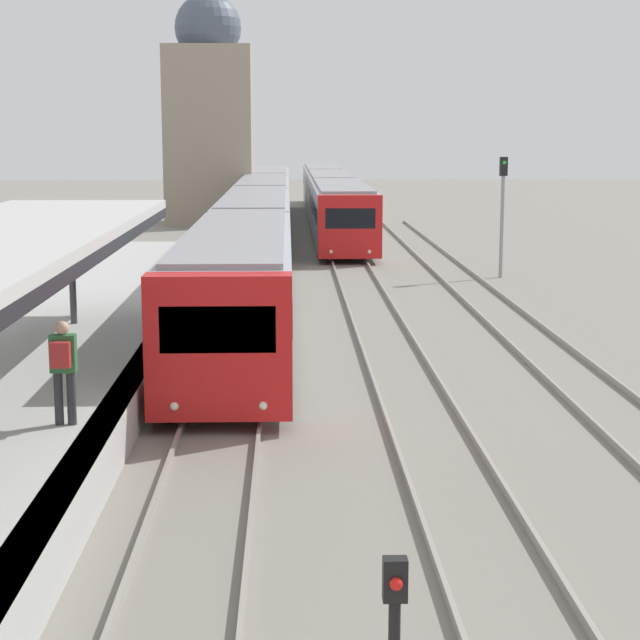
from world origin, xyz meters
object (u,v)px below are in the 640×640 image
object	(u,v)px
person_on_platform	(63,364)
train_near	(260,215)
signal_mast_far	(503,201)
train_far	(330,195)

from	to	relation	value
person_on_platform	train_near	bearing A→B (deg)	85.99
person_on_platform	signal_mast_far	bearing A→B (deg)	63.77
train_near	signal_mast_far	xyz separation A→B (m)	(9.31, -8.83, 1.19)
train_far	signal_mast_far	bearing A→B (deg)	-77.58
train_far	signal_mast_far	world-z (taller)	signal_mast_far
person_on_platform	train_near	distance (m)	32.41
train_far	signal_mast_far	distance (m)	25.54
train_near	train_far	world-z (taller)	train_near
train_far	person_on_platform	bearing A→B (deg)	-97.17
signal_mast_far	train_near	bearing A→B (deg)	136.50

